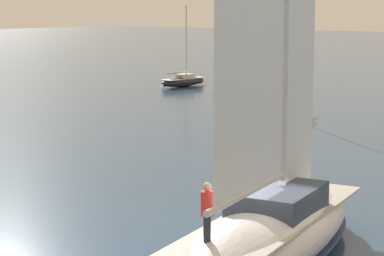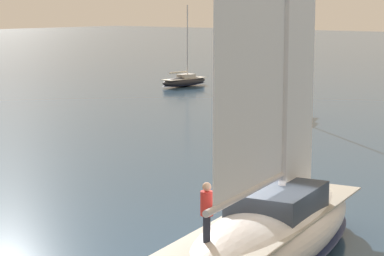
{
  "view_description": "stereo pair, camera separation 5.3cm",
  "coord_description": "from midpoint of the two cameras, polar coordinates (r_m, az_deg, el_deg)",
  "views": [
    {
      "loc": [
        -18.55,
        -11.6,
        7.82
      ],
      "look_at": [
        0.0,
        3.0,
        3.96
      ],
      "focal_mm": 70.0,
      "sensor_mm": 36.0,
      "label": 1
    },
    {
      "loc": [
        -18.51,
        -11.64,
        7.82
      ],
      "look_at": [
        0.0,
        3.0,
        3.96
      ],
      "focal_mm": 70.0,
      "sensor_mm": 36.0,
      "label": 2
    }
  ],
  "objects": [
    {
      "name": "sailboat_main",
      "position": [
        22.87,
        5.92,
        -7.56
      ],
      "size": [
        11.81,
        5.07,
        15.71
      ],
      "color": "silver",
      "rests_on": "ground"
    },
    {
      "name": "sailboat_moored_mid_channel",
      "position": [
        52.25,
        7.36,
        1.33
      ],
      "size": [
        7.33,
        4.31,
        9.75
      ],
      "color": "silver",
      "rests_on": "ground"
    },
    {
      "name": "sailboat_moored_far_slip",
      "position": [
        73.57,
        -0.7,
        3.6
      ],
      "size": [
        5.89,
        2.21,
        7.93
      ],
      "color": "#232328",
      "rests_on": "ground"
    }
  ]
}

